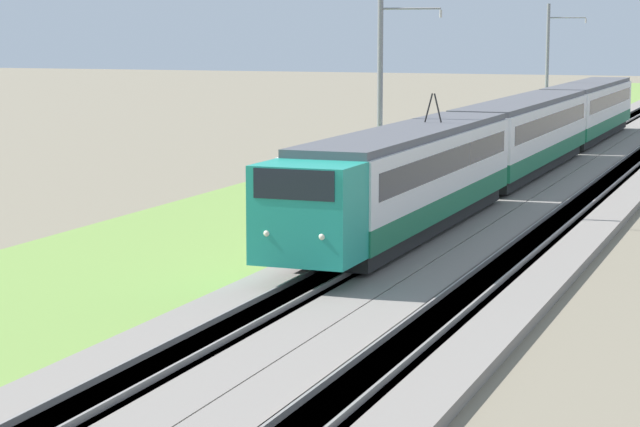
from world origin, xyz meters
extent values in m
cube|color=gray|center=(50.00, 0.00, 0.15)|extent=(240.00, 4.40, 0.30)
cube|color=gray|center=(50.00, -4.44, 0.15)|extent=(240.00, 4.40, 0.30)
cube|color=#4C4238|center=(50.00, 0.00, 0.15)|extent=(240.00, 1.57, 0.30)
cube|color=gray|center=(50.00, 0.53, 0.38)|extent=(240.00, 0.07, 0.15)
cube|color=gray|center=(50.00, -0.53, 0.38)|extent=(240.00, 0.07, 0.15)
cube|color=#4C4238|center=(50.00, -4.44, 0.15)|extent=(240.00, 1.57, 0.30)
cube|color=gray|center=(50.00, -3.91, 0.38)|extent=(240.00, 0.07, 0.15)
cube|color=gray|center=(50.00, -4.97, 0.38)|extent=(240.00, 0.07, 0.15)
cube|color=olive|center=(50.00, 5.58, 0.06)|extent=(240.00, 13.20, 0.12)
cube|color=teal|center=(25.44, 0.00, 2.38)|extent=(2.18, 2.82, 2.76)
cube|color=black|center=(25.11, 0.00, 3.30)|extent=(1.57, 2.35, 0.83)
sphere|color=#F2EAC6|center=(24.40, 0.81, 1.92)|extent=(0.20, 0.20, 0.20)
sphere|color=#F2EAC6|center=(24.40, -0.81, 1.92)|extent=(0.20, 0.20, 0.20)
cube|color=#196B47|center=(35.48, 0.00, 1.39)|extent=(17.91, 2.93, 0.77)
cube|color=silver|center=(35.48, 0.00, 2.76)|extent=(17.91, 2.93, 1.98)
cube|color=black|center=(35.48, 0.00, 2.92)|extent=(16.48, 2.95, 0.83)
cube|color=#515156|center=(35.48, 0.00, 3.88)|extent=(17.91, 2.70, 0.25)
cube|color=black|center=(35.48, 0.00, 0.72)|extent=(17.01, 2.49, 0.55)
cylinder|color=black|center=(28.32, 0.53, 0.88)|extent=(0.86, 0.12, 0.86)
cylinder|color=black|center=(28.32, -0.53, 0.88)|extent=(0.86, 0.12, 0.86)
cube|color=#196B47|center=(55.08, 0.00, 1.39)|extent=(20.09, 2.93, 0.77)
cube|color=silver|center=(55.08, 0.00, 2.76)|extent=(20.09, 2.93, 1.98)
cube|color=black|center=(55.08, 0.00, 2.92)|extent=(18.48, 2.95, 0.83)
cube|color=#515156|center=(55.08, 0.00, 3.88)|extent=(20.09, 2.70, 0.25)
cube|color=black|center=(55.08, 0.00, 0.72)|extent=(19.08, 2.49, 0.55)
cube|color=#196B47|center=(75.76, 0.00, 1.39)|extent=(20.09, 2.93, 0.77)
cube|color=silver|center=(75.76, 0.00, 2.76)|extent=(20.09, 2.93, 1.98)
cube|color=black|center=(75.76, 0.00, 2.92)|extent=(18.48, 2.95, 0.83)
cube|color=#515156|center=(75.76, 0.00, 3.88)|extent=(20.09, 2.70, 0.25)
cube|color=black|center=(75.76, 0.00, 0.72)|extent=(19.08, 2.49, 0.55)
cylinder|color=black|center=(38.17, 0.17, 4.56)|extent=(0.06, 0.33, 1.08)
cylinder|color=black|center=(38.17, -0.17, 4.56)|extent=(0.06, 0.33, 1.08)
cube|color=black|center=(28.32, 0.00, 0.00)|extent=(0.10, 0.10, 0.00)
cylinder|color=slate|center=(39.89, 2.63, 4.56)|extent=(0.22, 0.22, 9.12)
cylinder|color=slate|center=(39.89, 1.43, 8.22)|extent=(0.08, 2.40, 0.08)
cylinder|color=#B2ADA8|center=(39.89, 0.23, 8.02)|extent=(0.10, 0.10, 0.30)
cylinder|color=slate|center=(74.97, 2.63, 4.54)|extent=(0.22, 0.22, 9.08)
cylinder|color=slate|center=(74.97, 1.43, 8.18)|extent=(0.08, 2.40, 0.08)
cylinder|color=#B2ADA8|center=(74.97, 0.23, 7.98)|extent=(0.10, 0.10, 0.30)
camera|label=1|loc=(-6.46, -12.44, 7.43)|focal=70.00mm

